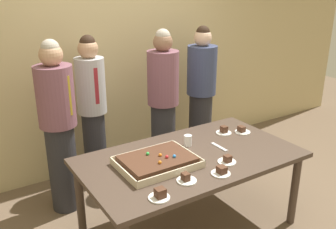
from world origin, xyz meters
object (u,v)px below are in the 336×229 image
(plated_slice_far_right, at_px, (186,179))
(plated_slice_far_left, at_px, (224,131))
(cake_server_utensil, at_px, (219,147))
(plated_slice_near_left, at_px, (221,172))
(person_far_right_suit, at_px, (59,126))
(plated_slice_near_right, at_px, (227,160))
(person_serving_front, at_px, (163,104))
(sheet_cake, at_px, (157,162))
(person_green_shirt_behind, at_px, (92,109))
(plated_slice_center_back, at_px, (242,131))
(party_table, at_px, (191,164))
(plated_slice_center_front, at_px, (160,195))
(drink_cup_nearest, at_px, (188,140))
(person_striped_tie_right, at_px, (201,93))

(plated_slice_far_right, bearing_deg, plated_slice_far_left, 33.41)
(plated_slice_far_left, relative_size, cake_server_utensil, 0.75)
(plated_slice_near_left, xyz_separation_m, person_far_right_suit, (-0.84, 1.30, 0.11))
(cake_server_utensil, bearing_deg, plated_slice_near_left, -128.38)
(plated_slice_near_right, bearing_deg, person_serving_front, 83.41)
(plated_slice_far_left, bearing_deg, plated_slice_near_left, -131.95)
(sheet_cake, relative_size, plated_slice_near_right, 4.08)
(sheet_cake, distance_m, person_green_shirt_behind, 1.24)
(plated_slice_center_back, bearing_deg, person_green_shirt_behind, 135.05)
(party_table, height_order, plated_slice_far_right, plated_slice_far_right)
(plated_slice_center_front, bearing_deg, person_green_shirt_behind, 83.91)
(party_table, xyz_separation_m, person_green_shirt_behind, (-0.38, 1.24, 0.20))
(plated_slice_far_left, relative_size, drink_cup_nearest, 1.50)
(plated_slice_center_front, xyz_separation_m, person_striped_tie_right, (1.50, 1.52, 0.09))
(plated_slice_far_left, xyz_separation_m, cake_server_utensil, (-0.24, -0.23, -0.02))
(person_serving_front, bearing_deg, plated_slice_near_right, 27.53)
(plated_slice_near_right, relative_size, person_striped_tie_right, 0.09)
(plated_slice_center_back, bearing_deg, person_serving_front, 116.28)
(sheet_cake, relative_size, plated_slice_near_left, 4.08)
(plated_slice_far_left, bearing_deg, plated_slice_center_back, -26.80)
(sheet_cake, relative_size, person_far_right_suit, 0.37)
(plated_slice_far_left, height_order, person_serving_front, person_serving_front)
(drink_cup_nearest, xyz_separation_m, person_green_shirt_behind, (-0.47, 1.06, 0.08))
(party_table, xyz_separation_m, person_far_right_suit, (-0.83, 0.93, 0.21))
(plated_slice_far_left, bearing_deg, person_green_shirt_behind, 132.71)
(cake_server_utensil, bearing_deg, plated_slice_center_back, 19.69)
(party_table, relative_size, person_far_right_suit, 1.12)
(plated_slice_center_front, height_order, person_far_right_suit, person_far_right_suit)
(person_far_right_suit, bearing_deg, party_table, 13.55)
(party_table, bearing_deg, plated_slice_center_front, -143.53)
(plated_slice_far_left, xyz_separation_m, plated_slice_center_back, (0.16, -0.08, -0.00))
(drink_cup_nearest, xyz_separation_m, person_striped_tie_right, (0.85, 0.93, 0.07))
(plated_slice_center_front, xyz_separation_m, person_serving_front, (0.87, 1.36, 0.11))
(sheet_cake, distance_m, person_far_right_suit, 1.06)
(plated_slice_far_left, height_order, plated_slice_far_right, plated_slice_far_left)
(plated_slice_near_left, bearing_deg, plated_slice_far_right, 168.97)
(person_serving_front, xyz_separation_m, person_striped_tie_right, (0.63, 0.16, -0.02))
(person_far_right_suit, bearing_deg, person_serving_front, 63.09)
(plated_slice_far_right, distance_m, cake_server_utensil, 0.67)
(plated_slice_center_front, height_order, person_serving_front, person_serving_front)
(plated_slice_far_left, distance_m, cake_server_utensil, 0.33)
(party_table, distance_m, plated_slice_center_back, 0.74)
(party_table, height_order, cake_server_utensil, cake_server_utensil)
(plated_slice_center_front, bearing_deg, cake_server_utensil, 25.24)
(plated_slice_center_back, xyz_separation_m, person_green_shirt_behind, (-1.09, 1.09, 0.11))
(plated_slice_near_right, xyz_separation_m, person_serving_front, (0.14, 1.21, 0.12))
(person_green_shirt_behind, xyz_separation_m, person_striped_tie_right, (1.33, -0.13, -0.01))
(plated_slice_center_front, bearing_deg, drink_cup_nearest, 42.13)
(plated_slice_near_left, relative_size, person_green_shirt_behind, 0.09)
(sheet_cake, relative_size, drink_cup_nearest, 6.12)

